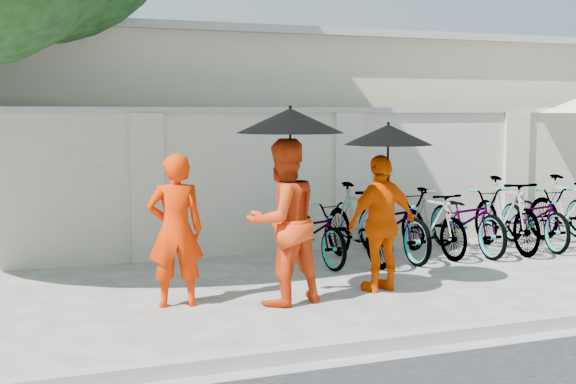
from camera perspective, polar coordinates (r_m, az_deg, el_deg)
name	(u,v)px	position (r m, az deg, el deg)	size (l,w,h in m)	color
ground	(305,305)	(8.48, 1.20, -8.04)	(80.00, 80.00, 0.00)	beige
kerb	(383,343)	(6.99, 6.79, -10.60)	(40.00, 0.16, 0.12)	#9F9F9C
compound_wall	(282,182)	(11.62, -0.46, 0.72)	(20.00, 0.30, 2.00)	beige
building_behind	(257,133)	(15.49, -2.18, 4.21)	(14.00, 6.00, 3.20)	beige
monk_left	(175,230)	(8.37, -8.01, -2.71)	(0.58, 0.38, 1.60)	#ED2C00
monk_center	(283,222)	(8.37, -0.36, -2.14)	(0.85, 0.66, 1.74)	red
parasol_center	(290,121)	(8.24, 0.16, 5.09)	(1.12, 1.12, 1.07)	black
monk_right	(382,223)	(9.06, 6.70, -2.21)	(0.90, 0.38, 1.54)	#F64F00
parasol_right	(388,135)	(8.92, 7.14, 4.07)	(0.99, 0.99, 1.01)	black
bike_0	(313,231)	(10.62, 1.77, -2.82)	(0.58, 1.66, 0.87)	#9D9BAC
bike_1	(358,223)	(10.73, 5.01, -2.23)	(0.50, 1.77, 1.07)	#9D9BAC
bike_2	(394,223)	(11.10, 7.52, -2.20)	(0.65, 1.87, 0.98)	#9D9BAC
bike_3	(433,223)	(11.37, 10.24, -2.15)	(0.44, 1.57, 0.95)	#9D9BAC
bike_4	(467,219)	(11.72, 12.64, -1.90)	(0.65, 1.85, 0.97)	#9D9BAC
bike_5	(506,214)	(12.00, 15.22, -1.54)	(0.51, 1.79, 1.08)	#9D9BAC
bike_6	(535,216)	(12.45, 17.14, -1.67)	(0.62, 1.78, 0.93)	#9D9BAC
bike_7	(569,211)	(12.79, 19.33, -1.26)	(0.50, 1.76, 1.06)	#9D9BAC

